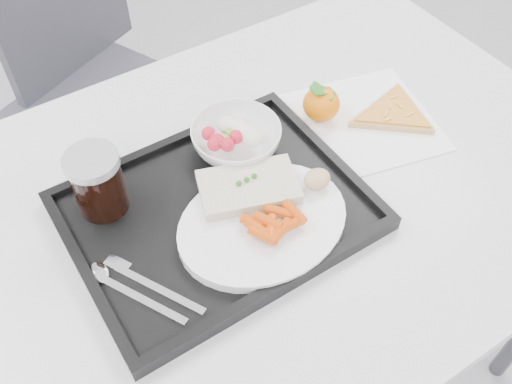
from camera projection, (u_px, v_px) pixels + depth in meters
The scene contains 14 objects.
table at pixel (258, 216), 0.99m from camera, with size 1.20×0.80×0.75m.
chair at pixel (89, 65), 1.49m from camera, with size 0.56×0.57×0.93m.
tray at pixel (217, 212), 0.90m from camera, with size 0.45×0.35×0.03m.
dinner_plate at pixel (263, 224), 0.86m from camera, with size 0.27×0.27×0.02m.
fish_fillet at pixel (248, 187), 0.89m from camera, with size 0.17×0.14×0.03m.
bread_roll at pixel (317, 179), 0.89m from camera, with size 0.06×0.05×0.03m.
salad_bowl at pixel (236, 139), 0.96m from camera, with size 0.15×0.15×0.05m.
cola_glass at pixel (98, 181), 0.86m from camera, with size 0.08×0.08×0.11m.
cutlery at pixel (130, 284), 0.81m from camera, with size 0.12×0.16×0.01m.
napkin at pixel (362, 122), 1.04m from camera, with size 0.30×0.29×0.00m.
tangerine at pixel (321, 104), 1.02m from camera, with size 0.07×0.07×0.07m.
pizza_slice at pixel (394, 113), 1.04m from camera, with size 0.22×0.22×0.02m.
carrot_pile at pixel (273, 224), 0.84m from camera, with size 0.09×0.08×0.02m.
salad_contents at pixel (235, 134), 0.95m from camera, with size 0.09×0.08×0.03m.
Camera 1 is at (-0.33, -0.20, 1.47)m, focal length 40.00 mm.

